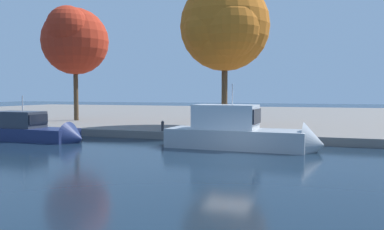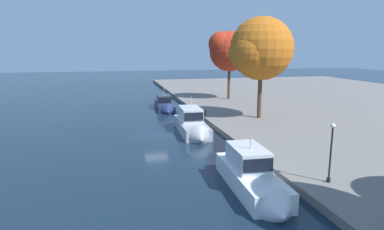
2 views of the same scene
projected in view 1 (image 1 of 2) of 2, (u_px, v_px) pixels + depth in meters
name	position (u px, v px, depth m)	size (l,w,h in m)	color
ground_plane	(228.00, 159.00, 21.43)	(220.00, 220.00, 0.00)	#142333
dock_promenade	(289.00, 117.00, 53.98)	(120.00, 55.00, 0.58)	slate
motor_yacht_0	(32.00, 133.00, 29.61)	(9.25, 2.83, 4.19)	navy
motor_yacht_1	(244.00, 135.00, 25.21)	(9.80, 3.12, 4.92)	#9EA3A8
mooring_bollard_0	(163.00, 126.00, 30.71)	(0.24, 0.24, 0.78)	#2D2D33
tree_0	(224.00, 27.00, 34.61)	(7.83, 7.97, 12.63)	#4C3823
tree_1	(74.00, 39.00, 41.69)	(6.91, 7.28, 11.72)	#4C3823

